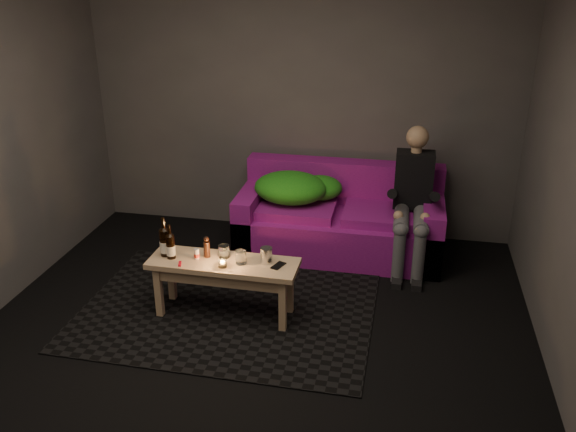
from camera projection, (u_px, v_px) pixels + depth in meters
name	position (u px, v px, depth m)	size (l,w,h in m)	color
floor	(241.00, 362.00, 4.10)	(4.50, 4.50, 0.00)	black
room	(253.00, 105.00, 3.87)	(4.50, 4.50, 4.50)	silver
rug	(228.00, 310.00, 4.68)	(2.21, 1.61, 0.01)	black
sofa	(340.00, 222.00, 5.54)	(1.81, 0.81, 0.78)	#7F117E
green_blanket	(296.00, 188.00, 5.49)	(0.80, 0.54, 0.27)	#177F18
person	(413.00, 197.00, 5.16)	(0.33, 0.75, 1.21)	black
coffee_table	(224.00, 271.00, 4.49)	(1.11, 0.37, 0.45)	tan
beer_bottle_a	(165.00, 242.00, 4.51)	(0.08, 0.08, 0.30)	black
beer_bottle_b	(171.00, 246.00, 4.47)	(0.07, 0.07, 0.27)	black
salt_shaker	(197.00, 254.00, 4.48)	(0.04, 0.04, 0.08)	silver
pepper_mill	(207.00, 249.00, 4.50)	(0.05, 0.05, 0.13)	black
tumbler_back	(224.00, 251.00, 4.50)	(0.08, 0.08, 0.10)	white
tealight	(223.00, 264.00, 4.37)	(0.06, 0.06, 0.05)	white
tumbler_front	(241.00, 257.00, 4.41)	(0.08, 0.08, 0.10)	white
steel_cup	(266.00, 255.00, 4.42)	(0.09, 0.09, 0.12)	silver
smartphone	(278.00, 266.00, 4.39)	(0.06, 0.12, 0.01)	black
red_lighter	(180.00, 264.00, 4.41)	(0.02, 0.07, 0.01)	red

